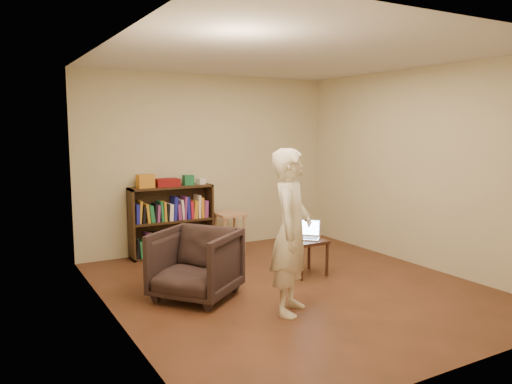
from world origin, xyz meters
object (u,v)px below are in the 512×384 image
side_table (306,245)px  person (291,232)px  laptop (307,234)px  armchair (196,264)px  bookshelf (172,225)px  stool (230,220)px

side_table → person: size_ratio=0.27×
side_table → laptop: (0.06, 0.05, 0.13)m
laptop → person: person is taller
laptop → person: 1.41m
armchair → side_table: bearing=57.0°
bookshelf → armchair: bearing=-102.5°
armchair → laptop: armchair is taller
bookshelf → laptop: bearing=-55.7°
stool → person: (-0.58, -2.50, 0.35)m
side_table → person: person is taller
side_table → armchair: bearing=-175.5°
bookshelf → person: person is taller
side_table → person: 1.37m
stool → laptop: 1.53m
stool → armchair: size_ratio=0.70×
stool → person: 2.59m
stool → side_table: 1.56m
bookshelf → laptop: 2.07m
side_table → person: (-0.87, -0.97, 0.45)m
stool → laptop: bearing=-77.0°
armchair → side_table: (1.53, 0.12, -0.00)m
person → armchair: bearing=84.2°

